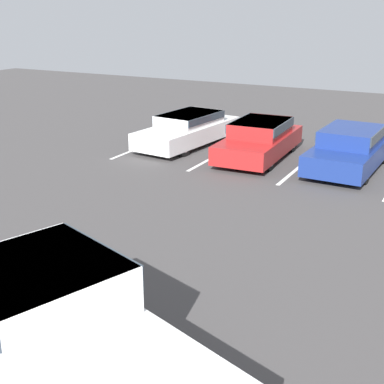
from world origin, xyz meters
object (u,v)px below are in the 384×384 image
object	(u,v)px
pickup_truck	(54,336)
parked_sedan_a	(188,128)
parked_sedan_b	(260,138)
parked_sedan_c	(350,148)
wheel_stop_curb	(242,131)

from	to	relation	value
pickup_truck	parked_sedan_a	distance (m)	13.65
parked_sedan_b	parked_sedan_c	world-z (taller)	parked_sedan_c
parked_sedan_c	wheel_stop_curb	size ratio (longest dim) A/B	2.26
parked_sedan_a	parked_sedan_b	distance (m)	2.99
parked_sedan_b	parked_sedan_a	bearing A→B (deg)	-100.03
parked_sedan_c	parked_sedan_b	bearing A→B (deg)	-86.77
parked_sedan_a	parked_sedan_b	bearing A→B (deg)	87.79
pickup_truck	parked_sedan_c	xyz separation A→B (m)	(1.07, 12.39, -0.20)
wheel_stop_curb	parked_sedan_c	bearing A→B (deg)	-32.62
pickup_truck	wheel_stop_curb	world-z (taller)	pickup_truck
pickup_truck	parked_sedan_a	size ratio (longest dim) A/B	1.18
parked_sedan_c	wheel_stop_curb	distance (m)	5.99
pickup_truck	parked_sedan_b	bearing A→B (deg)	118.27
parked_sedan_c	pickup_truck	bearing A→B (deg)	-2.81
pickup_truck	parked_sedan_b	size ratio (longest dim) A/B	1.29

